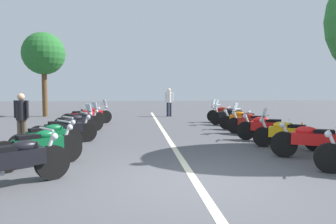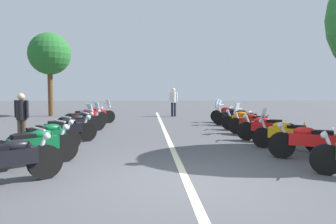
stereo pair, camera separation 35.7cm
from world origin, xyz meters
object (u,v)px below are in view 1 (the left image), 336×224
(motorcycle_right_row_2, at_px, (287,133))
(roadside_tree_0, at_px, (44,54))
(motorcycle_left_row_0, at_px, (16,161))
(motorcycle_right_row_6, at_px, (231,116))
(motorcycle_right_row_4, at_px, (252,123))
(bystander_0, at_px, (169,100))
(motorcycle_left_row_5, at_px, (80,121))
(motorcycle_left_row_6, at_px, (84,117))
(motorcycle_left_row_2, at_px, (48,138))
(motorcycle_right_row_7, at_px, (225,114))
(motorcycle_left_row_1, at_px, (39,147))
(bystander_1, at_px, (22,115))
(traffic_cone_1, at_px, (302,129))
(motorcycle_left_row_3, at_px, (64,130))
(motorcycle_right_row_1, at_px, (313,141))
(motorcycle_left_row_7, at_px, (91,115))
(motorcycle_right_row_5, at_px, (242,120))
(motorcycle_right_row_3, at_px, (266,128))
(motorcycle_left_row_4, at_px, (73,124))

(motorcycle_right_row_2, distance_m, roadside_tree_0, 16.10)
(motorcycle_left_row_0, height_order, motorcycle_right_row_6, motorcycle_right_row_6)
(motorcycle_right_row_2, xyz_separation_m, motorcycle_right_row_4, (2.85, 0.01, 0.01))
(motorcycle_left_row_0, relative_size, bystander_0, 0.96)
(motorcycle_left_row_5, xyz_separation_m, motorcycle_left_row_6, (1.57, 0.10, 0.00))
(motorcycle_left_row_2, relative_size, motorcycle_right_row_7, 0.94)
(motorcycle_left_row_0, bearing_deg, motorcycle_right_row_7, 19.20)
(motorcycle_left_row_2, bearing_deg, motorcycle_left_row_0, -122.94)
(motorcycle_left_row_6, xyz_separation_m, motorcycle_right_row_4, (-3.00, -6.77, -0.00))
(motorcycle_right_row_7, bearing_deg, motorcycle_left_row_1, 83.01)
(motorcycle_left_row_1, bearing_deg, motorcycle_left_row_2, 59.09)
(motorcycle_left_row_5, bearing_deg, motorcycle_left_row_0, -121.23)
(motorcycle_right_row_4, xyz_separation_m, motorcycle_right_row_6, (3.03, -0.09, 0.00))
(bystander_1, bearing_deg, motorcycle_left_row_5, -179.93)
(motorcycle_left_row_1, relative_size, traffic_cone_1, 2.83)
(motorcycle_left_row_3, xyz_separation_m, motorcycle_right_row_1, (-2.92, -6.67, 0.01))
(motorcycle_left_row_2, distance_m, motorcycle_left_row_6, 6.00)
(motorcycle_left_row_0, height_order, motorcycle_left_row_5, motorcycle_left_row_5)
(motorcycle_left_row_0, relative_size, motorcycle_left_row_7, 0.86)
(motorcycle_right_row_2, height_order, roadside_tree_0, roadside_tree_0)
(traffic_cone_1, bearing_deg, motorcycle_right_row_5, 33.71)
(motorcycle_left_row_3, distance_m, motorcycle_right_row_3, 6.64)
(motorcycle_right_row_3, xyz_separation_m, motorcycle_right_row_5, (2.81, -0.13, -0.01))
(motorcycle_right_row_2, relative_size, traffic_cone_1, 2.92)
(bystander_0, distance_m, bystander_1, 11.40)
(motorcycle_right_row_5, bearing_deg, motorcycle_right_row_4, 114.99)
(motorcycle_right_row_5, bearing_deg, motorcycle_left_row_3, 50.43)
(motorcycle_left_row_4, height_order, bystander_0, bystander_0)
(motorcycle_right_row_2, distance_m, traffic_cone_1, 2.55)
(motorcycle_left_row_4, xyz_separation_m, roadside_tree_0, (9.01, 3.46, 3.46))
(motorcycle_left_row_2, relative_size, bystander_1, 1.04)
(motorcycle_left_row_0, bearing_deg, motorcycle_right_row_4, 4.49)
(motorcycle_right_row_2, bearing_deg, motorcycle_right_row_7, -58.52)
(motorcycle_right_row_3, xyz_separation_m, motorcycle_right_row_7, (5.74, -0.22, 0.01))
(motorcycle_right_row_7, distance_m, traffic_cone_1, 5.32)
(motorcycle_left_row_1, relative_size, motorcycle_right_row_6, 0.91)
(motorcycle_left_row_2, relative_size, traffic_cone_1, 2.74)
(motorcycle_right_row_1, height_order, motorcycle_right_row_5, motorcycle_right_row_1)
(motorcycle_left_row_4, bearing_deg, traffic_cone_1, -42.52)
(motorcycle_right_row_4, bearing_deg, motorcycle_right_row_5, -55.56)
(motorcycle_left_row_0, relative_size, motorcycle_left_row_4, 1.01)
(motorcycle_right_row_1, xyz_separation_m, traffic_cone_1, (3.42, -1.57, -0.17))
(motorcycle_left_row_3, bearing_deg, motorcycle_left_row_0, -116.27)
(motorcycle_left_row_6, distance_m, motorcycle_right_row_4, 7.41)
(motorcycle_right_row_4, relative_size, motorcycle_right_row_7, 0.96)
(motorcycle_left_row_5, xyz_separation_m, bystander_1, (-3.05, 1.22, 0.48))
(motorcycle_left_row_6, relative_size, bystander_0, 1.03)
(motorcycle_right_row_1, xyz_separation_m, motorcycle_right_row_5, (5.62, -0.10, -0.02))
(motorcycle_left_row_7, distance_m, roadside_tree_0, 6.87)
(motorcycle_left_row_1, height_order, motorcycle_left_row_7, motorcycle_left_row_7)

